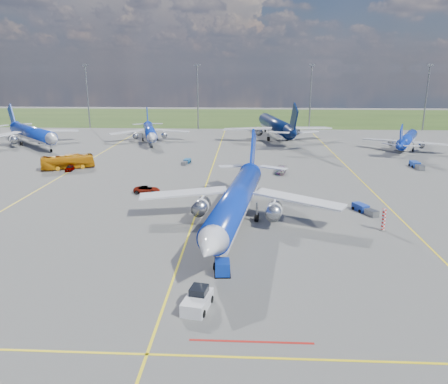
{
  "coord_description": "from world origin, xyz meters",
  "views": [
    {
      "loc": [
        7.32,
        -48.36,
        21.04
      ],
      "look_at": [
        4.32,
        11.76,
        4.0
      ],
      "focal_mm": 35.0,
      "sensor_mm": 36.0,
      "label": 1
    }
  ],
  "objects_px": {
    "bg_jet_nw": "(34,146)",
    "bg_jet_ne": "(406,150)",
    "main_airliner": "(236,226)",
    "service_car_c": "(281,170)",
    "service_car_b": "(147,190)",
    "service_car_a": "(70,168)",
    "baggage_tug_w": "(364,209)",
    "baggage_tug_c": "(186,162)",
    "uld_container": "(222,268)",
    "apron_bus": "(68,162)",
    "baggage_tug_e": "(416,165)",
    "warning_post": "(384,220)",
    "bg_jet_n": "(275,139)",
    "pushback_tug": "(198,300)",
    "bg_jet_nnw": "(150,142)"
  },
  "relations": [
    {
      "from": "apron_bus",
      "to": "baggage_tug_w",
      "type": "distance_m",
      "value": 62.91
    },
    {
      "from": "service_car_b",
      "to": "baggage_tug_e",
      "type": "xyz_separation_m",
      "value": [
        54.81,
        22.91,
        -0.05
      ]
    },
    {
      "from": "main_airliner",
      "to": "service_car_a",
      "type": "distance_m",
      "value": 48.68
    },
    {
      "from": "bg_jet_nw",
      "to": "baggage_tug_e",
      "type": "height_order",
      "value": "bg_jet_nw"
    },
    {
      "from": "baggage_tug_c",
      "to": "baggage_tug_e",
      "type": "xyz_separation_m",
      "value": [
        51.21,
        -2.05,
        0.13
      ]
    },
    {
      "from": "baggage_tug_e",
      "to": "warning_post",
      "type": "bearing_deg",
      "value": -116.79
    },
    {
      "from": "service_car_b",
      "to": "service_car_a",
      "type": "bearing_deg",
      "value": 49.97
    },
    {
      "from": "pushback_tug",
      "to": "main_airliner",
      "type": "bearing_deg",
      "value": 93.43
    },
    {
      "from": "bg_jet_ne",
      "to": "apron_bus",
      "type": "distance_m",
      "value": 86.35
    },
    {
      "from": "bg_jet_n",
      "to": "baggage_tug_w",
      "type": "bearing_deg",
      "value": 87.72
    },
    {
      "from": "bg_jet_nnw",
      "to": "pushback_tug",
      "type": "height_order",
      "value": "bg_jet_nnw"
    },
    {
      "from": "warning_post",
      "to": "bg_jet_n",
      "type": "distance_m",
      "value": 79.62
    },
    {
      "from": "service_car_c",
      "to": "baggage_tug_w",
      "type": "xyz_separation_m",
      "value": [
        10.8,
        -24.92,
        -0.18
      ]
    },
    {
      "from": "baggage_tug_w",
      "to": "warning_post",
      "type": "bearing_deg",
      "value": -110.42
    },
    {
      "from": "main_airliner",
      "to": "service_car_c",
      "type": "height_order",
      "value": "main_airliner"
    },
    {
      "from": "baggage_tug_c",
      "to": "apron_bus",
      "type": "bearing_deg",
      "value": -155.51
    },
    {
      "from": "warning_post",
      "to": "bg_jet_ne",
      "type": "bearing_deg",
      "value": 68.42
    },
    {
      "from": "uld_container",
      "to": "baggage_tug_c",
      "type": "bearing_deg",
      "value": 96.85
    },
    {
      "from": "bg_jet_n",
      "to": "service_car_c",
      "type": "distance_m",
      "value": 46.62
    },
    {
      "from": "bg_jet_ne",
      "to": "service_car_a",
      "type": "relative_size",
      "value": 8.74
    },
    {
      "from": "bg_jet_ne",
      "to": "warning_post",
      "type": "bearing_deg",
      "value": 94.6
    },
    {
      "from": "baggage_tug_w",
      "to": "main_airliner",
      "type": "bearing_deg",
      "value": 175.52
    },
    {
      "from": "warning_post",
      "to": "uld_container",
      "type": "relative_size",
      "value": 1.56
    },
    {
      "from": "pushback_tug",
      "to": "baggage_tug_c",
      "type": "bearing_deg",
      "value": 109.92
    },
    {
      "from": "main_airliner",
      "to": "baggage_tug_e",
      "type": "xyz_separation_m",
      "value": [
        38.79,
        38.93,
        0.58
      ]
    },
    {
      "from": "bg_jet_n",
      "to": "baggage_tug_c",
      "type": "distance_m",
      "value": 43.96
    },
    {
      "from": "apron_bus",
      "to": "service_car_b",
      "type": "xyz_separation_m",
      "value": [
        21.41,
        -18.21,
        -0.92
      ]
    },
    {
      "from": "bg_jet_nnw",
      "to": "pushback_tug",
      "type": "distance_m",
      "value": 95.92
    },
    {
      "from": "warning_post",
      "to": "service_car_c",
      "type": "xyz_separation_m",
      "value": [
        -11.34,
        32.47,
        -0.8
      ]
    },
    {
      "from": "warning_post",
      "to": "baggage_tug_c",
      "type": "height_order",
      "value": "warning_post"
    },
    {
      "from": "bg_jet_n",
      "to": "baggage_tug_w",
      "type": "distance_m",
      "value": 72.05
    },
    {
      "from": "bg_jet_ne",
      "to": "uld_container",
      "type": "distance_m",
      "value": 88.92
    },
    {
      "from": "apron_bus",
      "to": "pushback_tug",
      "type": "bearing_deg",
      "value": -173.72
    },
    {
      "from": "warning_post",
      "to": "bg_jet_ne",
      "type": "height_order",
      "value": "bg_jet_ne"
    },
    {
      "from": "service_car_a",
      "to": "service_car_b",
      "type": "relative_size",
      "value": 0.78
    },
    {
      "from": "bg_jet_ne",
      "to": "service_car_b",
      "type": "xyz_separation_m",
      "value": [
        -60.46,
        -45.65,
        0.63
      ]
    },
    {
      "from": "bg_jet_ne",
      "to": "pushback_tug",
      "type": "xyz_separation_m",
      "value": [
        -47.44,
        -83.18,
        0.75
      ]
    },
    {
      "from": "service_car_b",
      "to": "bg_jet_nnw",
      "type": "bearing_deg",
      "value": 10.44
    },
    {
      "from": "bg_jet_nw",
      "to": "bg_jet_ne",
      "type": "relative_size",
      "value": 1.28
    },
    {
      "from": "bg_jet_nw",
      "to": "service_car_a",
      "type": "height_order",
      "value": "bg_jet_nw"
    },
    {
      "from": "service_car_c",
      "to": "baggage_tug_w",
      "type": "distance_m",
      "value": 27.16
    },
    {
      "from": "warning_post",
      "to": "bg_jet_n",
      "type": "bearing_deg",
      "value": 96.82
    },
    {
      "from": "main_airliner",
      "to": "service_car_c",
      "type": "distance_m",
      "value": 33.09
    },
    {
      "from": "baggage_tug_w",
      "to": "baggage_tug_e",
      "type": "distance_m",
      "value": 37.36
    },
    {
      "from": "baggage_tug_c",
      "to": "baggage_tug_e",
      "type": "relative_size",
      "value": 0.79
    },
    {
      "from": "pushback_tug",
      "to": "bg_jet_nnw",
      "type": "bearing_deg",
      "value": 116.01
    },
    {
      "from": "bg_jet_ne",
      "to": "baggage_tug_c",
      "type": "distance_m",
      "value": 60.51
    },
    {
      "from": "bg_jet_nnw",
      "to": "baggage_tug_e",
      "type": "height_order",
      "value": "bg_jet_nnw"
    },
    {
      "from": "baggage_tug_c",
      "to": "uld_container",
      "type": "bearing_deg",
      "value": -69.13
    },
    {
      "from": "bg_jet_nnw",
      "to": "baggage_tug_w",
      "type": "distance_m",
      "value": 79.34
    }
  ]
}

